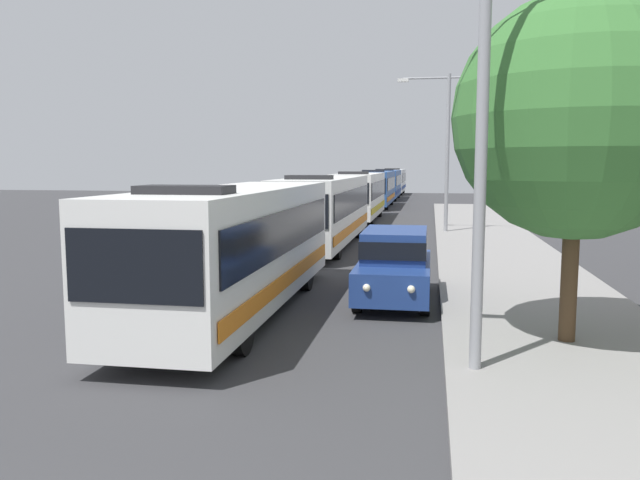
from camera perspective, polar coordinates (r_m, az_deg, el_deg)
bus_lead at (r=15.35m, az=-7.51°, el=-0.36°), size 2.58×10.84×3.21m
bus_second_in_line at (r=27.80m, az=0.47°, el=2.90°), size 2.58×12.34×3.21m
bus_middle at (r=41.10m, az=3.59°, el=4.15°), size 2.58×10.72×3.21m
bus_fourth_in_line at (r=54.11m, az=5.15°, el=4.78°), size 2.58×10.82×3.21m
bus_rear at (r=66.56m, az=6.07°, el=5.14°), size 2.58×10.96×3.21m
bus_tail_end at (r=79.24m, az=6.71°, el=5.40°), size 2.58×11.28×3.21m
white_suv at (r=16.70m, az=6.81°, el=-2.05°), size 1.86×4.69×1.90m
streetlamp_near at (r=10.88m, az=14.71°, el=16.92°), size 5.07×0.28×9.00m
streetlamp_mid at (r=33.43m, az=11.52°, el=9.20°), size 5.22×0.28×8.08m
roadside_tree at (r=13.06m, az=22.29°, el=10.25°), size 4.68×4.68×6.69m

